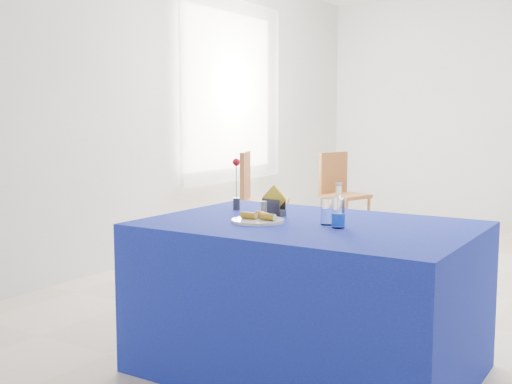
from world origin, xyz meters
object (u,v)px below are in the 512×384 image
at_px(water_bottle, 338,213).
at_px(chair_win_a, 256,194).
at_px(chair_win_b, 340,188).
at_px(plate, 258,221).
at_px(blue_table, 308,297).

height_order(water_bottle, chair_win_a, water_bottle).
height_order(water_bottle, chair_win_b, water_bottle).
relative_size(plate, chair_win_a, 0.28).
xyz_separation_m(blue_table, chair_win_a, (-1.78, 2.33, 0.17)).
height_order(chair_win_a, chair_win_b, chair_win_a).
xyz_separation_m(water_bottle, chair_win_b, (-1.60, 3.49, -0.31)).
bearing_deg(chair_win_b, plate, -143.32).
bearing_deg(plate, blue_table, 28.65).
bearing_deg(chair_win_a, plate, -172.33).
xyz_separation_m(plate, chair_win_b, (-1.19, 3.56, -0.24)).
bearing_deg(chair_win_a, chair_win_b, -42.78).
distance_m(chair_win_a, chair_win_b, 1.17).
distance_m(plate, blue_table, 0.46).
bearing_deg(chair_win_b, water_bottle, -137.19).
distance_m(blue_table, water_bottle, 0.49).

